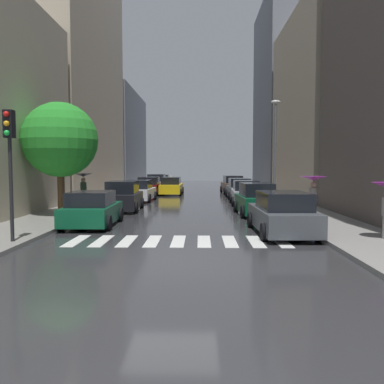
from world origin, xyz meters
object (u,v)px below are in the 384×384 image
Objects in this scene: parked_car_left_third at (139,191)px; street_tree_left at (60,140)px; parked_car_left_fifth at (157,183)px; parked_car_right_fourth at (239,189)px; pedestrian_foreground at (313,187)px; parked_car_left_second at (123,197)px; parked_car_right_second at (256,200)px; parked_car_left_nearest at (92,210)px; taxi_midroad at (171,186)px; parked_car_right_third at (246,193)px; parked_car_right_fifth at (233,185)px; parked_car_left_fourth at (149,187)px; traffic_light_left_corner at (9,146)px; lamp_post_right at (275,144)px; parked_car_right_nearest at (282,214)px; pedestrian_near_tree at (83,182)px; parked_car_left_sixth at (162,182)px.

street_tree_left reaches higher than parked_car_left_third.
street_tree_left is at bearing 173.13° from parked_car_left_fifth.
pedestrian_foreground is at bearing -172.67° from parked_car_right_fourth.
parked_car_left_second is 7.74m from parked_car_right_second.
parked_car_right_second reaches higher than parked_car_left_nearest.
taxi_midroad is at bearing 17.75° from parked_car_right_second.
parked_car_right_third is (7.64, 3.97, -0.04)m from parked_car_left_second.
parked_car_left_fourth is at bearing 104.13° from parked_car_right_fifth.
parked_car_right_fourth is 14.50m from pedestrian_foreground.
traffic_light_left_corner is 0.65× the size of lamp_post_right.
parked_car_left_third is at bearing 27.29° from parked_car_right_nearest.
pedestrian_near_tree reaches higher than parked_car_right_fourth.
parked_car_right_fourth is at bearing 64.29° from traffic_light_left_corner.
taxi_midroad is (-5.83, 20.94, -0.01)m from parked_car_right_nearest.
street_tree_left reaches higher than parked_car_left_sixth.
lamp_post_right is at bearing -167.26° from parked_car_right_fourth.
parked_car_left_nearest is 12.62m from parked_car_right_third.
traffic_light_left_corner reaches higher than parked_car_left_third.
parked_car_right_second reaches higher than parked_car_right_third.
parked_car_right_second is 2.00× the size of pedestrian_near_tree.
pedestrian_near_tree is (-10.11, 7.95, 0.91)m from parked_car_right_nearest.
pedestrian_near_tree reaches higher than taxi_midroad.
pedestrian_near_tree is (-2.35, -6.21, 0.94)m from parked_car_left_third.
parked_car_right_nearest is (7.72, -7.74, -0.05)m from parked_car_left_second.
parked_car_left_fifth is at bearing 62.89° from parked_car_right_fifth.
parked_car_left_second is 12.07m from parked_car_right_fourth.
parked_car_left_nearest is 8.14m from parked_car_right_nearest.
parked_car_left_sixth is 1.05× the size of taxi_midroad.
pedestrian_foreground is (9.68, -23.44, 0.87)m from parked_car_left_fifth.
parked_car_right_third is at bearing 56.73° from traffic_light_left_corner.
taxi_midroad is at bearing -7.64° from parked_car_left_nearest.
pedestrian_foreground reaches higher than taxi_midroad.
parked_car_right_fourth is (0.20, 11.13, -0.04)m from parked_car_right_second.
pedestrian_near_tree is (-10.04, -3.75, 0.91)m from parked_car_right_third.
parked_car_right_third is (-0.07, 11.70, 0.00)m from parked_car_right_nearest.
pedestrian_foreground is at bearing -149.20° from parked_car_right_second.
parked_car_left_sixth is 2.38× the size of pedestrian_foreground.
pedestrian_near_tree is at bearing -169.32° from lamp_post_right.
parked_car_right_nearest reaches higher than parked_car_left_nearest.
parked_car_left_nearest is at bearing -50.32° from street_tree_left.
parked_car_right_second reaches higher than parked_car_left_sixth.
parked_car_right_second is at bearing -112.74° from lamp_post_right.
parked_car_left_fifth is (-0.03, 18.38, 0.01)m from parked_car_left_second.
parked_car_right_fourth reaches higher than parked_car_left_third.
parked_car_left_third is at bearing 73.74° from parked_car_right_third.
parked_car_left_third is 0.91× the size of parked_car_left_fifth.
taxi_midroad reaches higher than parked_car_left_fifth.
parked_car_right_nearest is 1.18× the size of parked_car_right_third.
parked_car_right_fourth is (7.93, 15.18, 0.04)m from parked_car_left_nearest.
pedestrian_foreground is at bearing -87.38° from lamp_post_right.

